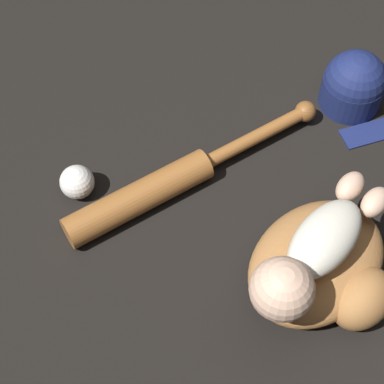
{
  "coord_description": "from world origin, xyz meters",
  "views": [
    {
      "loc": [
        0.46,
        0.26,
        1.08
      ],
      "look_at": [
        0.01,
        -0.19,
        0.08
      ],
      "focal_mm": 60.0,
      "sensor_mm": 36.0,
      "label": 1
    }
  ],
  "objects_px": {
    "baseball_bat": "(166,183)",
    "baseball": "(77,182)",
    "baseball_cap": "(354,85)",
    "baby_figure": "(310,256)",
    "baseball_glove": "(324,268)"
  },
  "relations": [
    {
      "from": "baseball_glove",
      "to": "baby_figure",
      "type": "height_order",
      "value": "baby_figure"
    },
    {
      "from": "baby_figure",
      "to": "baseball",
      "type": "distance_m",
      "value": 0.48
    },
    {
      "from": "baby_figure",
      "to": "baseball_bat",
      "type": "bearing_deg",
      "value": -86.31
    },
    {
      "from": "baby_figure",
      "to": "baseball_glove",
      "type": "bearing_deg",
      "value": 164.51
    },
    {
      "from": "baseball_bat",
      "to": "baseball",
      "type": "distance_m",
      "value": 0.17
    },
    {
      "from": "baseball_glove",
      "to": "baseball",
      "type": "relative_size",
      "value": 4.16
    },
    {
      "from": "baseball_cap",
      "to": "baseball",
      "type": "bearing_deg",
      "value": -22.71
    },
    {
      "from": "baseball_bat",
      "to": "baseball",
      "type": "height_order",
      "value": "baseball"
    },
    {
      "from": "baseball",
      "to": "baseball_cap",
      "type": "height_order",
      "value": "baseball_cap"
    },
    {
      "from": "baby_figure",
      "to": "baseball",
      "type": "relative_size",
      "value": 4.99
    },
    {
      "from": "baseball_glove",
      "to": "baseball",
      "type": "height_order",
      "value": "baseball_glove"
    },
    {
      "from": "baby_figure",
      "to": "baseball_bat",
      "type": "relative_size",
      "value": 0.6
    },
    {
      "from": "baseball",
      "to": "baseball_glove",
      "type": "bearing_deg",
      "value": 112.25
    },
    {
      "from": "baseball_bat",
      "to": "baseball",
      "type": "bearing_deg",
      "value": -45.36
    },
    {
      "from": "baseball_glove",
      "to": "baseball",
      "type": "distance_m",
      "value": 0.5
    }
  ]
}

